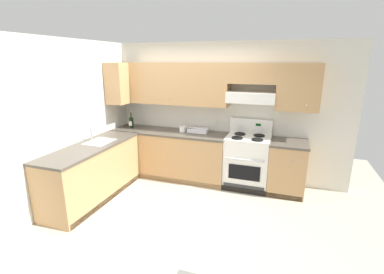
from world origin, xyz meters
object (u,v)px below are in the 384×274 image
(bowl, at_px, (198,131))
(stove, at_px, (247,161))
(wine_bottle, at_px, (131,122))
(paper_towel_roll, at_px, (183,129))

(bowl, bearing_deg, stove, -6.62)
(stove, distance_m, wine_bottle, 2.39)
(wine_bottle, relative_size, bowl, 0.89)
(stove, bearing_deg, bowl, 173.38)
(stove, bearing_deg, paper_towel_roll, 178.27)
(wine_bottle, height_order, bowl, wine_bottle)
(stove, height_order, wine_bottle, wine_bottle)
(wine_bottle, distance_m, paper_towel_roll, 1.09)
(wine_bottle, relative_size, paper_towel_roll, 2.87)
(stove, height_order, bowl, stove)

